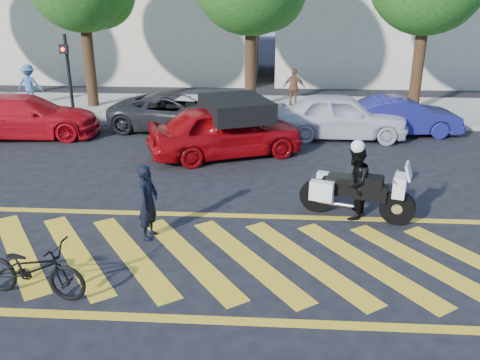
# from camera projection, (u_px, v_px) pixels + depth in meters

# --- Properties ---
(ground) EXTENTS (90.00, 90.00, 0.00)m
(ground) POSITION_uv_depth(u_px,v_px,m) (221.00, 258.00, 9.54)
(ground) COLOR black
(ground) RESTS_ON ground
(sidewalk) EXTENTS (60.00, 5.00, 0.15)m
(sidewalk) POSITION_uv_depth(u_px,v_px,m) (250.00, 109.00, 20.70)
(sidewalk) COLOR #9E998E
(sidewalk) RESTS_ON ground
(crosswalk) EXTENTS (12.33, 4.00, 0.01)m
(crosswalk) POSITION_uv_depth(u_px,v_px,m) (219.00, 258.00, 9.54)
(crosswalk) COLOR gold
(crosswalk) RESTS_ON ground
(signal_pole) EXTENTS (0.28, 0.43, 3.20)m
(signal_pole) POSITION_uv_depth(u_px,v_px,m) (68.00, 71.00, 18.32)
(signal_pole) COLOR black
(signal_pole) RESTS_ON ground
(officer_bike) EXTENTS (0.47, 0.62, 1.55)m
(officer_bike) POSITION_uv_depth(u_px,v_px,m) (148.00, 202.00, 10.07)
(officer_bike) COLOR black
(officer_bike) RESTS_ON ground
(bicycle) EXTENTS (1.96, 0.94, 0.99)m
(bicycle) POSITION_uv_depth(u_px,v_px,m) (32.00, 269.00, 8.24)
(bicycle) COLOR black
(bicycle) RESTS_ON ground
(police_motorcycle) EXTENTS (2.43, 1.24, 1.11)m
(police_motorcycle) POSITION_uv_depth(u_px,v_px,m) (355.00, 192.00, 11.04)
(police_motorcycle) COLOR black
(police_motorcycle) RESTS_ON ground
(officer_moto) EXTENTS (0.85, 0.96, 1.64)m
(officer_moto) POSITION_uv_depth(u_px,v_px,m) (355.00, 182.00, 10.95)
(officer_moto) COLOR black
(officer_moto) RESTS_ON ground
(red_convertible) EXTENTS (4.91, 3.40, 1.55)m
(red_convertible) POSITION_uv_depth(u_px,v_px,m) (226.00, 131.00, 15.02)
(red_convertible) COLOR #92060B
(red_convertible) RESTS_ON ground
(parked_left) EXTENTS (5.01, 2.53, 1.39)m
(parked_left) POSITION_uv_depth(u_px,v_px,m) (26.00, 116.00, 17.00)
(parked_left) COLOR red
(parked_left) RESTS_ON ground
(parked_mid_left) EXTENTS (4.71, 2.50, 1.26)m
(parked_mid_left) POSITION_uv_depth(u_px,v_px,m) (175.00, 112.00, 17.82)
(parked_mid_left) COLOR black
(parked_mid_left) RESTS_ON ground
(parked_mid_right) EXTENTS (4.44, 1.88, 1.50)m
(parked_mid_right) POSITION_uv_depth(u_px,v_px,m) (341.00, 116.00, 16.85)
(parked_mid_right) COLOR silver
(parked_mid_right) RESTS_ON ground
(parked_right) EXTENTS (4.00, 1.69, 1.28)m
(parked_right) POSITION_uv_depth(u_px,v_px,m) (402.00, 116.00, 17.24)
(parked_right) COLOR navy
(parked_right) RESTS_ON ground
(pedestrian_left) EXTENTS (1.05, 0.61, 1.63)m
(pedestrian_left) POSITION_uv_depth(u_px,v_px,m) (30.00, 84.00, 21.04)
(pedestrian_left) COLOR #376198
(pedestrian_left) RESTS_ON sidewalk
(pedestrian_right) EXTENTS (0.95, 0.54, 1.53)m
(pedestrian_right) POSITION_uv_depth(u_px,v_px,m) (294.00, 88.00, 20.64)
(pedestrian_right) COLOR brown
(pedestrian_right) RESTS_ON sidewalk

